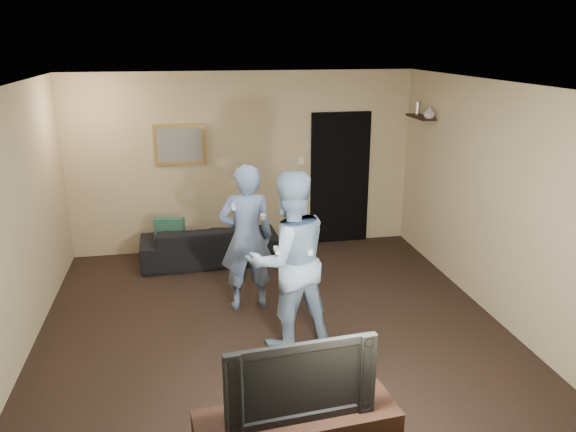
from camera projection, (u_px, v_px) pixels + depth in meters
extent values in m
plane|color=black|center=(272.00, 324.00, 6.22)|extent=(5.00, 5.00, 0.00)
cube|color=silver|center=(270.00, 84.00, 5.44)|extent=(5.00, 5.00, 0.04)
cube|color=tan|center=(244.00, 162.00, 8.17)|extent=(5.00, 0.04, 2.60)
cube|color=tan|center=(334.00, 328.00, 3.49)|extent=(5.00, 0.04, 2.60)
cube|color=tan|center=(14.00, 226.00, 5.38)|extent=(0.04, 5.00, 2.60)
cube|color=tan|center=(491.00, 200.00, 6.27)|extent=(0.04, 5.00, 2.60)
imported|color=black|center=(210.00, 243.00, 7.88)|extent=(1.91, 0.79, 0.55)
cube|color=#174739|center=(170.00, 232.00, 7.72)|extent=(0.42, 0.22, 0.40)
cube|color=olive|center=(180.00, 144.00, 7.90)|extent=(0.72, 0.05, 0.57)
cube|color=slate|center=(180.00, 145.00, 7.87)|extent=(0.62, 0.01, 0.47)
cube|color=black|center=(340.00, 179.00, 8.49)|extent=(0.90, 0.06, 2.00)
cube|color=silver|center=(301.00, 161.00, 8.30)|extent=(0.08, 0.02, 0.12)
cube|color=black|center=(421.00, 117.00, 7.73)|extent=(0.20, 0.60, 0.03)
imported|color=silver|center=(429.00, 113.00, 7.46)|extent=(0.18, 0.18, 0.15)
cylinder|color=silver|center=(418.00, 108.00, 7.82)|extent=(0.06, 0.06, 0.18)
imported|color=black|center=(297.00, 375.00, 3.86)|extent=(1.06, 0.23, 0.61)
imported|color=#6B86BA|center=(247.00, 238.00, 6.39)|extent=(0.64, 0.43, 1.71)
cube|color=white|center=(233.00, 207.00, 6.02)|extent=(0.04, 0.14, 0.04)
cube|color=white|center=(263.00, 217.00, 6.12)|extent=(0.05, 0.09, 0.05)
imported|color=#99B9DE|center=(289.00, 260.00, 5.59)|extent=(1.01, 0.86, 1.82)
cube|color=white|center=(277.00, 250.00, 5.29)|extent=(0.04, 0.14, 0.04)
cube|color=white|center=(310.00, 251.00, 5.36)|extent=(0.05, 0.09, 0.05)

